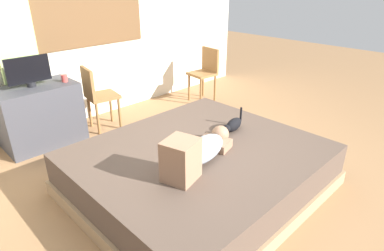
{
  "coord_description": "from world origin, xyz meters",
  "views": [
    {
      "loc": [
        -1.95,
        -1.77,
        1.91
      ],
      "look_at": [
        0.06,
        0.27,
        0.58
      ],
      "focal_mm": 30.28,
      "sensor_mm": 36.0,
      "label": 1
    }
  ],
  "objects_px": {
    "cat": "(233,125)",
    "chair_by_desk": "(97,94)",
    "tv_monitor": "(28,71)",
    "cup": "(64,78)",
    "bed": "(199,170)",
    "person_lying": "(198,151)",
    "chair_spare": "(206,70)",
    "desk": "(40,115)"
  },
  "relations": [
    {
      "from": "desk",
      "to": "cup",
      "type": "xyz_separation_m",
      "value": [
        0.33,
        -0.09,
        0.41
      ]
    },
    {
      "from": "cat",
      "to": "chair_by_desk",
      "type": "xyz_separation_m",
      "value": [
        -0.51,
        1.86,
        0.01
      ]
    },
    {
      "from": "person_lying",
      "to": "bed",
      "type": "bearing_deg",
      "value": 41.54
    },
    {
      "from": "tv_monitor",
      "to": "desk",
      "type": "bearing_deg",
      "value": 0.0
    },
    {
      "from": "desk",
      "to": "chair_spare",
      "type": "xyz_separation_m",
      "value": [
        2.56,
        -0.35,
        0.14
      ]
    },
    {
      "from": "tv_monitor",
      "to": "person_lying",
      "type": "bearing_deg",
      "value": -76.26
    },
    {
      "from": "cat",
      "to": "chair_by_desk",
      "type": "distance_m",
      "value": 1.93
    },
    {
      "from": "cat",
      "to": "bed",
      "type": "bearing_deg",
      "value": -176.08
    },
    {
      "from": "person_lying",
      "to": "cat",
      "type": "bearing_deg",
      "value": 14.85
    },
    {
      "from": "cat",
      "to": "chair_spare",
      "type": "relative_size",
      "value": 0.41
    },
    {
      "from": "bed",
      "to": "cup",
      "type": "height_order",
      "value": "cup"
    },
    {
      "from": "cup",
      "to": "tv_monitor",
      "type": "bearing_deg",
      "value": 165.81
    },
    {
      "from": "cup",
      "to": "chair_by_desk",
      "type": "height_order",
      "value": "chair_by_desk"
    },
    {
      "from": "tv_monitor",
      "to": "chair_by_desk",
      "type": "relative_size",
      "value": 0.56
    },
    {
      "from": "cat",
      "to": "cup",
      "type": "bearing_deg",
      "value": 114.77
    },
    {
      "from": "bed",
      "to": "tv_monitor",
      "type": "distance_m",
      "value": 2.27
    },
    {
      "from": "bed",
      "to": "tv_monitor",
      "type": "height_order",
      "value": "tv_monitor"
    },
    {
      "from": "desk",
      "to": "bed",
      "type": "bearing_deg",
      "value": -71.56
    },
    {
      "from": "desk",
      "to": "cup",
      "type": "bearing_deg",
      "value": -15.22
    },
    {
      "from": "desk",
      "to": "chair_spare",
      "type": "distance_m",
      "value": 2.59
    },
    {
      "from": "person_lying",
      "to": "chair_by_desk",
      "type": "bearing_deg",
      "value": 84.49
    },
    {
      "from": "chair_by_desk",
      "to": "chair_spare",
      "type": "xyz_separation_m",
      "value": [
        1.85,
        -0.21,
        0.0
      ]
    },
    {
      "from": "cat",
      "to": "person_lying",
      "type": "bearing_deg",
      "value": -165.15
    },
    {
      "from": "chair_spare",
      "to": "cup",
      "type": "bearing_deg",
      "value": 173.46
    },
    {
      "from": "cat",
      "to": "tv_monitor",
      "type": "height_order",
      "value": "tv_monitor"
    },
    {
      "from": "cup",
      "to": "person_lying",
      "type": "bearing_deg",
      "value": -85.22
    },
    {
      "from": "bed",
      "to": "chair_by_desk",
      "type": "xyz_separation_m",
      "value": [
        0.03,
        1.9,
        0.29
      ]
    },
    {
      "from": "bed",
      "to": "cup",
      "type": "relative_size",
      "value": 25.38
    },
    {
      "from": "bed",
      "to": "cat",
      "type": "height_order",
      "value": "cat"
    },
    {
      "from": "cup",
      "to": "chair_spare",
      "type": "relative_size",
      "value": 0.1
    },
    {
      "from": "tv_monitor",
      "to": "chair_spare",
      "type": "relative_size",
      "value": 0.56
    },
    {
      "from": "cat",
      "to": "desk",
      "type": "relative_size",
      "value": 0.39
    },
    {
      "from": "desk",
      "to": "chair_by_desk",
      "type": "xyz_separation_m",
      "value": [
        0.71,
        -0.14,
        0.14
      ]
    },
    {
      "from": "person_lying",
      "to": "cup",
      "type": "distance_m",
      "value": 2.12
    },
    {
      "from": "cup",
      "to": "chair_by_desk",
      "type": "relative_size",
      "value": 0.1
    },
    {
      "from": "tv_monitor",
      "to": "cup",
      "type": "distance_m",
      "value": 0.4
    },
    {
      "from": "chair_spare",
      "to": "bed",
      "type": "bearing_deg",
      "value": -138.05
    },
    {
      "from": "bed",
      "to": "chair_by_desk",
      "type": "distance_m",
      "value": 1.92
    },
    {
      "from": "bed",
      "to": "desk",
      "type": "height_order",
      "value": "desk"
    },
    {
      "from": "tv_monitor",
      "to": "cup",
      "type": "relative_size",
      "value": 5.52
    },
    {
      "from": "person_lying",
      "to": "chair_by_desk",
      "type": "relative_size",
      "value": 1.09
    },
    {
      "from": "person_lying",
      "to": "tv_monitor",
      "type": "height_order",
      "value": "tv_monitor"
    }
  ]
}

